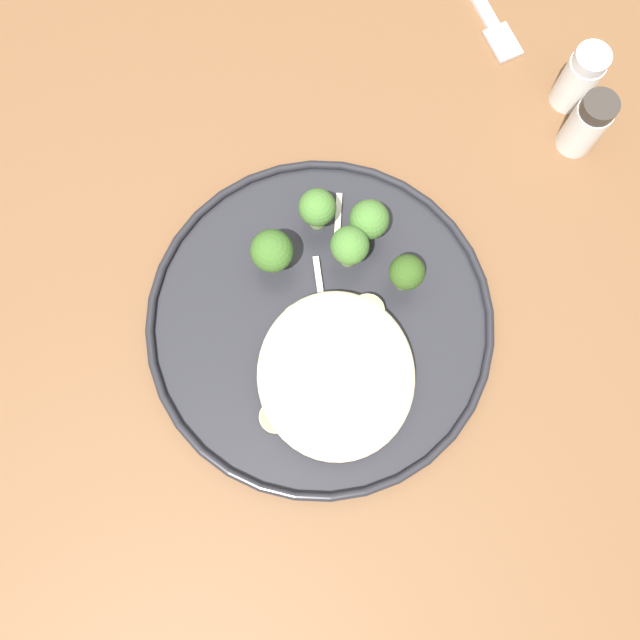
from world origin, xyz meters
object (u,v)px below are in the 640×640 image
Objects in this scene: seared_scallop_rear_pale at (367,371)px; seared_scallop_large_seared at (367,312)px; seared_scallop_front_small at (377,395)px; broccoli_floret_front_edge at (272,252)px; broccoli_floret_center_pile at (350,246)px; salt_shaker at (579,78)px; seared_scallop_tilted_round at (276,417)px; seared_scallop_tiny_bay at (291,380)px; broccoli_floret_small_sprig at (407,273)px; seared_scallop_left_edge at (337,378)px; pepper_shaker at (587,124)px; dinner_plate at (320,323)px; seared_scallop_on_noodles at (302,325)px; broccoli_floret_rear_charred at (317,209)px; broccoli_floret_left_leaning at (369,220)px.

seared_scallop_large_seared is at bearing 175.94° from seared_scallop_rear_pale.
broccoli_floret_front_edge is (-0.12, -0.08, 0.02)m from seared_scallop_front_small.
salt_shaker is (-0.15, 0.21, -0.01)m from broccoli_floret_center_pile.
seared_scallop_rear_pale is at bearing 113.40° from seared_scallop_tilted_round.
broccoli_floret_small_sprig reaches higher than seared_scallop_tiny_bay.
seared_scallop_tiny_bay is 0.13m from broccoli_floret_small_sprig.
pepper_shaker is (-0.20, 0.23, 0.01)m from seared_scallop_left_edge.
seared_scallop_left_edge is (0.05, 0.01, 0.01)m from dinner_plate.
pepper_shaker reaches higher than seared_scallop_on_noodles.
broccoli_floret_center_pile is (-0.10, 0.05, 0.03)m from seared_scallop_tiny_bay.
seared_scallop_left_edge is 0.58× the size of broccoli_floret_small_sprig.
broccoli_floret_rear_charred is 0.26m from salt_shaker.
seared_scallop_tiny_bay is 1.04× the size of seared_scallop_large_seared.
seared_scallop_tilted_round is at bearing -49.97° from pepper_shaker.
dinner_plate is 0.05m from seared_scallop_left_edge.
seared_scallop_tilted_round is at bearing -14.38° from broccoli_floret_rear_charred.
pepper_shaker reaches higher than seared_scallop_rear_pale.
pepper_shaker is (-0.20, 0.26, 0.01)m from seared_scallop_tiny_bay.
seared_scallop_rear_pale is (-0.03, 0.08, 0.00)m from seared_scallop_tilted_round.
seared_scallop_tilted_round is 0.08m from seared_scallop_rear_pale.
seared_scallop_rear_pale is at bearing -45.24° from pepper_shaker.
seared_scallop_front_small is at bearing 98.99° from seared_scallop_tilted_round.
seared_scallop_large_seared is 0.52× the size of broccoli_floret_center_pile.
seared_scallop_tilted_round is at bearing -1.78° from broccoli_floret_front_edge.
broccoli_floret_small_sprig is at bearing 110.80° from seared_scallop_on_noodles.
broccoli_floret_front_edge is 0.08m from broccoli_floret_left_leaning.
seared_scallop_on_noodles is 0.30m from pepper_shaker.
broccoli_floret_center_pile is at bearing 152.98° from seared_scallop_tilted_round.
broccoli_floret_small_sprig is at bearing 112.36° from dinner_plate.
pepper_shaker is at bearing 105.88° from broccoli_floret_rear_charred.
broccoli_floret_rear_charred is 0.73× the size of pepper_shaker.
broccoli_floret_small_sprig is 0.09m from broccoli_floret_rear_charred.
broccoli_floret_small_sprig reaches higher than seared_scallop_left_edge.
dinner_plate is 0.08m from seared_scallop_front_small.
seared_scallop_rear_pale is 0.12m from broccoli_floret_front_edge.
seared_scallop_tiny_bay is 0.14m from broccoli_floret_left_leaning.
broccoli_floret_front_edge reaches higher than seared_scallop_tilted_round.
seared_scallop_rear_pale is at bearing -161.24° from seared_scallop_front_small.
seared_scallop_front_small is at bearing 63.76° from seared_scallop_left_edge.
dinner_plate is 5.39× the size of broccoli_floret_center_pile.
pepper_shaker reaches higher than seared_scallop_tiny_bay.
broccoli_floret_left_leaning reaches higher than seared_scallop_front_small.
broccoli_floret_center_pile is 0.05m from broccoli_floret_small_sprig.
seared_scallop_tiny_bay is 0.99× the size of seared_scallop_left_edge.
dinner_plate is 9.40× the size of seared_scallop_front_small.
broccoli_floret_left_leaning is (-0.12, 0.03, 0.02)m from seared_scallop_left_edge.
broccoli_floret_small_sprig is (-0.09, 0.03, 0.02)m from seared_scallop_front_small.
seared_scallop_front_small is (0.06, 0.04, 0.01)m from dinner_plate.
seared_scallop_rear_pale is at bearing 51.00° from seared_scallop_on_noodles.
seared_scallop_on_noodles is at bearing 161.50° from seared_scallop_tilted_round.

